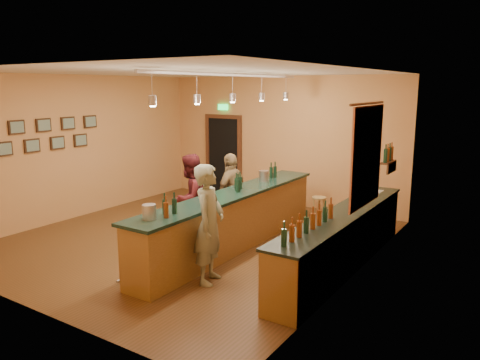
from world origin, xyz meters
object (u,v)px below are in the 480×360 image
Objects in this scene: tasting_bar at (233,216)px; customer_a at (190,199)px; customer_b at (232,193)px; back_counter at (342,239)px; bartender at (209,224)px; bar_stool at (319,204)px.

tasting_bar is 0.92m from customer_a.
customer_a is at bearing -19.80° from customer_b.
back_counter is 0.89× the size of tasting_bar.
bartender reaches higher than customer_a.
back_counter is 2.49× the size of bartender.
tasting_bar is 2.79× the size of bartender.
customer_a reaches higher than bar_stool.
customer_b is (-0.55, 0.77, 0.21)m from tasting_bar.
bartender is 2.49m from customer_b.
bartender is at bearing 25.80° from customer_b.
customer_b is 2.63× the size of bar_stool.
customer_a is 1.04× the size of customer_b.
bartender is 1.93m from customer_a.
customer_a is (-2.91, -0.33, 0.37)m from back_counter.
customer_b is (-2.59, 0.59, 0.33)m from back_counter.
bartender is 1.11× the size of customer_b.
bar_stool is at bearing -20.02° from bartender.
customer_a is at bearing -124.51° from bar_stool.
tasting_bar is 8.19× the size of bar_stool.
tasting_bar reaches higher than bar_stool.
tasting_bar is at bearing -174.93° from back_counter.
bar_stool is (-1.30, 2.02, -0.01)m from back_counter.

